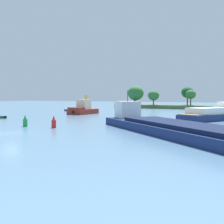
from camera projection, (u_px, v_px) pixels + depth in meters
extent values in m
plane|color=slate|center=(10.00, 133.00, 38.39)|extent=(400.00, 400.00, 0.00)
cube|color=#4C6038|center=(216.00, 107.00, 107.25)|extent=(79.35, 10.48, 1.36)
cylinder|color=#513823|center=(134.00, 102.00, 123.92)|extent=(0.44, 0.44, 2.21)
ellipsoid|color=#2D6B33|center=(134.00, 95.00, 123.77)|extent=(4.20, 4.20, 3.78)
cylinder|color=#513823|center=(136.00, 102.00, 121.92)|extent=(0.44, 0.44, 2.07)
ellipsoid|color=#2D6B33|center=(136.00, 93.00, 121.72)|extent=(6.60, 6.60, 5.94)
cylinder|color=#513823|center=(153.00, 102.00, 116.46)|extent=(0.44, 0.44, 1.95)
ellipsoid|color=#2D6B33|center=(154.00, 95.00, 116.31)|extent=(4.45, 4.45, 4.01)
cylinder|color=#513823|center=(187.00, 101.00, 114.50)|extent=(0.44, 0.44, 3.00)
ellipsoid|color=#194C23|center=(187.00, 92.00, 114.32)|extent=(4.74, 4.74, 4.27)
cylinder|color=#513823|center=(191.00, 102.00, 111.48)|extent=(0.44, 0.44, 2.59)
ellipsoid|color=#2D6B33|center=(191.00, 94.00, 111.33)|extent=(3.86, 3.86, 3.47)
cube|color=maroon|center=(83.00, 112.00, 79.61)|extent=(4.58, 9.63, 1.30)
cube|color=maroon|center=(76.00, 109.00, 76.62)|extent=(3.90, 2.79, 0.60)
cube|color=beige|center=(84.00, 104.00, 79.77)|extent=(2.87, 3.42, 2.60)
cylinder|color=gold|center=(86.00, 97.00, 80.66)|extent=(0.70, 0.70, 1.20)
cylinder|color=black|center=(73.00, 112.00, 75.32)|extent=(0.71, 0.33, 0.70)
cube|color=navy|center=(218.00, 117.00, 59.76)|extent=(12.82, 19.80, 1.28)
cube|color=white|center=(218.00, 110.00, 59.69)|extent=(10.32, 15.60, 1.30)
cube|color=#937551|center=(193.00, 115.00, 55.21)|extent=(5.60, 5.10, 0.16)
cube|color=navy|center=(70.00, 110.00, 94.30)|extent=(3.66, 1.44, 0.54)
cube|color=white|center=(71.00, 109.00, 94.14)|extent=(0.53, 0.67, 0.50)
cube|color=black|center=(65.00, 110.00, 95.19)|extent=(0.29, 0.33, 0.56)
cube|color=black|center=(5.00, 117.00, 63.59)|extent=(0.33, 0.36, 0.56)
cube|color=navy|center=(184.00, 132.00, 34.55)|extent=(32.43, 28.16, 1.17)
cube|color=#0F1834|center=(192.00, 126.00, 33.11)|extent=(23.30, 20.43, 0.50)
cube|color=white|center=(128.00, 110.00, 49.55)|extent=(4.65, 4.68, 2.80)
cylinder|color=#333338|center=(128.00, 96.00, 49.42)|extent=(0.12, 0.12, 1.80)
cylinder|color=red|center=(54.00, 124.00, 44.73)|extent=(0.70, 0.70, 1.20)
cone|color=red|center=(54.00, 118.00, 44.68)|extent=(0.49, 0.49, 0.70)
cylinder|color=green|center=(25.00, 123.00, 46.54)|extent=(0.70, 0.70, 1.20)
cone|color=green|center=(25.00, 117.00, 46.49)|extent=(0.49, 0.49, 0.70)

